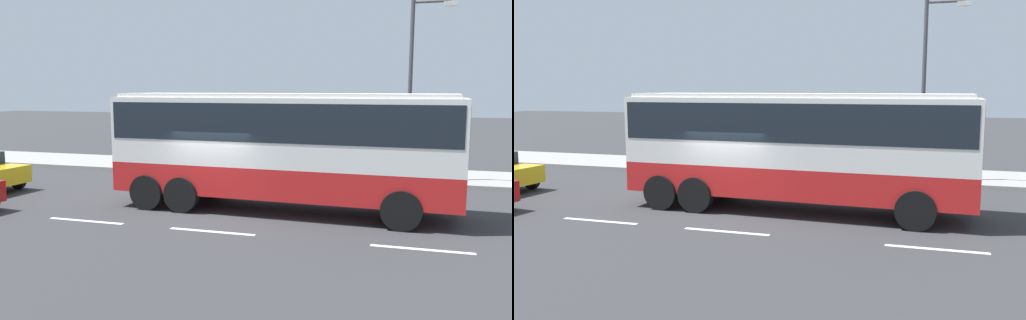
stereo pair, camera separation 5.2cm
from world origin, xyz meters
The scene contains 6 objects.
ground_plane centered at (0.00, 0.00, 0.00)m, with size 120.00×120.00×0.00m, color #333335.
sidewalk_curb centered at (0.00, 8.35, 0.07)m, with size 80.00×4.00×0.15m, color gray.
lane_centreline centered at (4.66, -2.11, 0.00)m, with size 43.73×0.16×0.01m.
coach_bus centered at (1.91, 0.85, 2.24)m, with size 10.62×3.09×3.63m.
pedestrian_near_curb centered at (2.90, 8.80, 1.11)m, with size 0.32×0.32×1.67m.
street_lamp centered at (5.64, 6.81, 4.17)m, with size 1.68×0.24×7.03m.
Camera 2 is at (5.90, -14.97, 3.78)m, focal length 37.45 mm.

